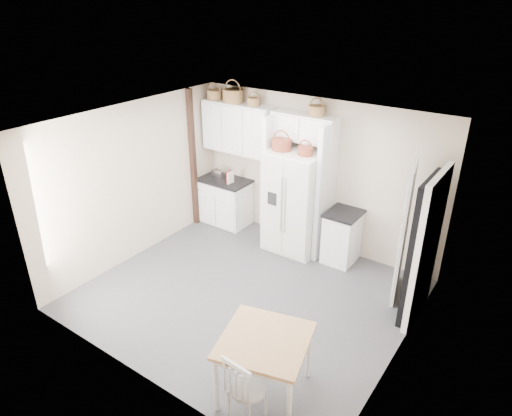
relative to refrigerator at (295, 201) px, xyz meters
The scene contains 28 objects.
floor 1.85m from the refrigerator, 84.68° to the right, with size 4.50×4.50×0.00m, color #3E3E45.
ceiling 2.35m from the refrigerator, 84.68° to the right, with size 4.50×4.50×0.00m, color white.
wall_back 0.58m from the refrigerator, 68.90° to the left, with size 4.50×4.50×0.00m, color #C3B09D.
wall_left 2.68m from the refrigerator, 142.50° to the right, with size 4.00×4.00×0.00m, color #C3B09D.
wall_right 2.92m from the refrigerator, 33.87° to the right, with size 4.00×4.00×0.00m, color #C3B09D.
refrigerator is the anchor object (origin of this frame).
base_cab_left 1.67m from the refrigerator, behind, with size 0.93×0.58×0.86m, color silver.
base_cab_right 0.99m from the refrigerator, ahead, with size 0.49×0.58×0.86m, color silver.
dining_table 3.33m from the refrigerator, 65.06° to the right, with size 0.92×0.92×0.77m, color #A47643.
windsor_chair 3.68m from the refrigerator, 67.03° to the right, with size 0.40×0.36×0.82m, color silver.
counter_left 1.60m from the refrigerator, behind, with size 0.96×0.62×0.04m, color black.
counter_right 0.87m from the refrigerator, ahead, with size 0.52×0.62×0.04m, color black.
toaster 1.76m from the refrigerator, behind, with size 0.23×0.13×0.16m, color silver.
cookbook_red 1.43m from the refrigerator, behind, with size 0.03×0.15×0.23m, color maroon.
cookbook_cream 1.40m from the refrigerator, behind, with size 0.03×0.15×0.23m, color white.
basket_upper_a 2.43m from the refrigerator, behind, with size 0.29×0.29×0.16m, color brown.
basket_upper_b 2.15m from the refrigerator, behind, with size 0.38×0.38×0.22m, color brown.
basket_upper_c 1.84m from the refrigerator, 167.84° to the left, with size 0.23×0.23×0.13m, color brown.
basket_bridge_b 1.56m from the refrigerator, 48.35° to the left, with size 0.28×0.28×0.16m, color brown.
basket_fridge_a 1.02m from the refrigerator, 157.51° to the right, with size 0.34×0.34×0.18m, color #5A1D11.
basket_fridge_b 0.99m from the refrigerator, 26.32° to the right, with size 0.25×0.25×0.14m, color #5A1D11.
upper_cabinet 1.70m from the refrigerator, behind, with size 1.40×0.34×0.90m, color silver.
bridge_cabinet 1.25m from the refrigerator, 90.00° to the left, with size 1.12×0.34×0.45m, color silver.
fridge_panel_left 0.58m from the refrigerator, behind, with size 0.08×0.60×2.30m, color silver.
fridge_panel_right 0.58m from the refrigerator, ahead, with size 0.08×0.60×2.30m, color silver.
trim_post 2.11m from the refrigerator, behind, with size 0.09×0.09×2.60m, color black.
doorway_void 2.39m from the refrigerator, 14.82° to the right, with size 0.18×0.85×2.05m, color black.
door_slab 1.97m from the refrigerator, ahead, with size 0.80×0.04×2.05m, color white.
Camera 1 is at (3.32, -4.52, 4.14)m, focal length 32.00 mm.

